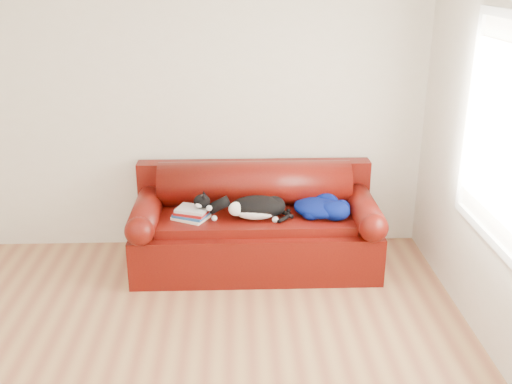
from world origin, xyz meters
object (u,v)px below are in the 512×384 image
Objects in this scene: book_stack at (192,213)px; sofa_base at (255,240)px; blanket at (321,207)px; cat at (257,208)px.

sofa_base is at bearing 11.07° from book_stack.
sofa_base is 3.89× the size of blanket.
blanket is (0.55, 0.07, -0.02)m from cat.
book_stack is 0.55m from cat.
cat reaches higher than book_stack.
blanket is (0.56, -0.05, 0.33)m from sofa_base.
book_stack is at bearing -176.99° from blanket.
blanket is at bearing 1.20° from cat.
cat reaches higher than blanket.
sofa_base is 0.63m from book_stack.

